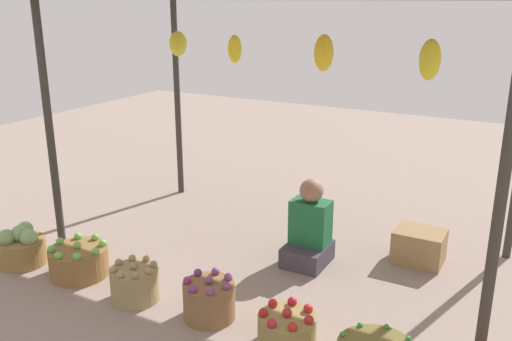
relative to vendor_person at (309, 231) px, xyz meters
The scene contains 9 objects.
ground_plane 0.41m from the vendor_person, behind, with size 14.00×14.00×0.00m, color gray.
market_stall_structure 1.86m from the vendor_person, behind, with size 3.98×2.17×2.30m.
vendor_person is the anchor object (origin of this frame).
basket_cabbages 2.57m from the vendor_person, 150.52° to the right, with size 0.41×0.41×0.37m.
basket_green_apples 2.01m from the vendor_person, 144.38° to the right, with size 0.50×0.50×0.31m.
basket_potatoes 1.57m from the vendor_person, 126.77° to the right, with size 0.38×0.38×0.32m.
basket_purple_onions 1.23m from the vendor_person, 103.61° to the right, with size 0.39×0.39×0.34m.
basket_red_apples 1.28m from the vendor_person, 73.18° to the right, with size 0.40×0.40×0.28m.
wooden_crate_near_vendor 1.00m from the vendor_person, 29.47° to the left, with size 0.43×0.35×0.30m, color #96754A.
Camera 1 is at (2.03, -4.20, 2.28)m, focal length 38.58 mm.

